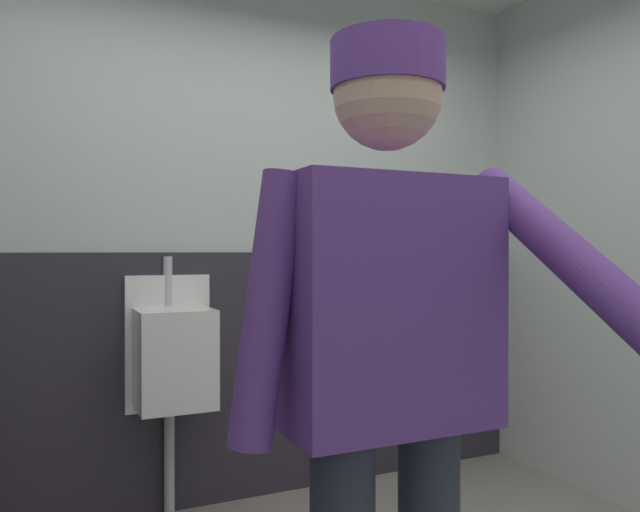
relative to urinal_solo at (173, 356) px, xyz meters
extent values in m
cube|color=silver|center=(0.36, 0.22, 0.60)|extent=(3.99, 0.12, 2.75)
cube|color=#2D2833|center=(0.36, 0.14, -0.15)|extent=(3.39, 0.03, 1.26)
cube|color=white|center=(0.00, 0.13, 0.05)|extent=(0.40, 0.05, 0.65)
cube|color=white|center=(0.00, -0.04, 0.00)|extent=(0.34, 0.30, 0.45)
cylinder|color=#B7BABF|center=(0.00, 0.12, 0.34)|extent=(0.04, 0.04, 0.24)
cylinder|color=#B7BABF|center=(0.00, 0.09, -0.50)|extent=(0.05, 0.05, 0.55)
cube|color=#60388C|center=(0.13, -1.70, 0.38)|extent=(0.47, 0.24, 0.54)
cylinder|color=#60388C|center=(-0.15, -1.70, 0.37)|extent=(0.17, 0.09, 0.56)
cylinder|color=#60388C|center=(0.41, -1.92, 0.49)|extent=(0.09, 0.50, 0.39)
sphere|color=#D8AD8C|center=(0.13, -1.70, 0.83)|extent=(0.24, 0.24, 0.24)
cylinder|color=#60388C|center=(0.13, -1.70, 0.89)|extent=(0.25, 0.25, 0.11)
camera|label=1|loc=(-0.57, -2.85, 0.49)|focal=34.24mm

